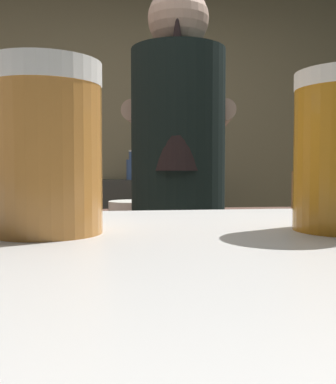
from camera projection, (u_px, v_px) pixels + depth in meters
The scene contains 10 objects.
wall_back at pixel (134, 140), 3.48m from camera, with size 5.20×0.10×2.70m, color #8E805D.
prep_counter at pixel (224, 308), 2.14m from camera, with size 2.10×0.60×0.92m, color brown.
back_shelf at pixel (154, 251), 3.26m from camera, with size 0.81×0.36×1.05m, color #3C3C37.
bartender at pixel (178, 196), 1.62m from camera, with size 0.47×0.54×1.78m.
knife_block at pixel (304, 191), 2.17m from camera, with size 0.10×0.08×0.28m.
mixing_bowl at pixel (131, 207), 2.11m from camera, with size 0.21×0.21×0.06m, color silver.
chefs_knife at pixel (225, 214), 2.06m from camera, with size 0.24×0.03×0.01m, color silver.
pint_glass_far at pixel (47, 149), 0.34m from camera, with size 0.08×0.08×0.13m.
bottle_olive_oil at pixel (131, 168), 3.19m from camera, with size 0.07×0.07×0.21m.
bottle_soy at pixel (189, 170), 3.32m from camera, with size 0.06×0.06×0.17m.
Camera 1 is at (-0.19, -1.30, 1.14)m, focal length 41.63 mm.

